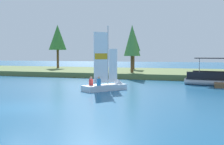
# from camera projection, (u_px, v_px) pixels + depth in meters

# --- Properties ---
(ground_plane) EXTENTS (200.00, 200.00, 0.00)m
(ground_plane) POSITION_uv_depth(u_px,v_px,m) (18.00, 108.00, 16.81)
(ground_plane) COLOR #195684
(shore_bank) EXTENTS (80.00, 15.82, 0.66)m
(shore_bank) POSITION_uv_depth(u_px,v_px,m) (137.00, 73.00, 43.31)
(shore_bank) COLOR #5B703D
(shore_bank) RESTS_ON ground
(shoreline_tree_left) EXTENTS (2.97, 2.97, 7.30)m
(shoreline_tree_left) POSITION_uv_depth(u_px,v_px,m) (58.00, 38.00, 50.01)
(shoreline_tree_left) COLOR brown
(shoreline_tree_left) RESTS_ON shore_bank
(shoreline_tree_midleft) EXTENTS (2.16, 2.16, 6.20)m
(shoreline_tree_midleft) POSITION_uv_depth(u_px,v_px,m) (133.00, 41.00, 46.11)
(shoreline_tree_midleft) COLOR brown
(shoreline_tree_midleft) RESTS_ON shore_bank
(shoreline_tree_centre) EXTENTS (2.12, 2.12, 6.11)m
(shoreline_tree_centre) POSITION_uv_depth(u_px,v_px,m) (132.00, 41.00, 37.78)
(shoreline_tree_centre) COLOR brown
(shoreline_tree_centre) RESTS_ON shore_bank
(wooden_dock) EXTENTS (1.66, 6.88, 0.39)m
(wooden_dock) POSITION_uv_depth(u_px,v_px,m) (223.00, 83.00, 29.38)
(wooden_dock) COLOR brown
(wooden_dock) RESTS_ON ground
(sailboat) EXTENTS (3.48, 4.25, 5.78)m
(sailboat) POSITION_uv_depth(u_px,v_px,m) (110.00, 85.00, 25.13)
(sailboat) COLOR silver
(sailboat) RESTS_ON ground
(pontoon_boat) EXTENTS (6.25, 3.53, 2.67)m
(pontoon_boat) POSITION_uv_depth(u_px,v_px,m) (217.00, 78.00, 29.04)
(pontoon_boat) COLOR #B2B2B7
(pontoon_boat) RESTS_ON ground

